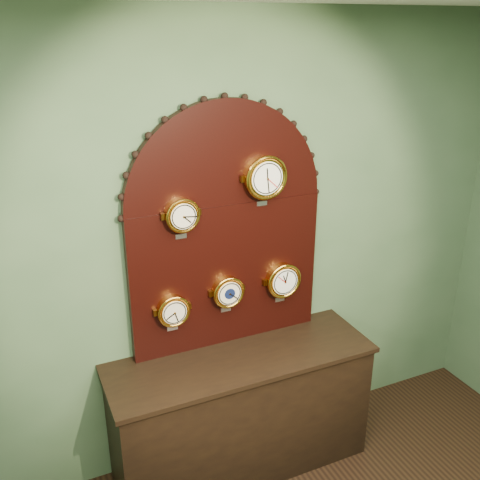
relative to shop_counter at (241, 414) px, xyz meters
name	(u,v)px	position (x,y,z in m)	size (l,w,h in m)	color
wall_back	(223,254)	(0.00, 0.27, 1.00)	(4.00, 4.00, 0.00)	#486545
shop_counter	(241,414)	(0.00, 0.00, 0.00)	(1.60, 0.50, 0.80)	black
display_board	(226,221)	(0.00, 0.22, 1.23)	(1.26, 0.06, 1.53)	black
roman_clock	(182,215)	(-0.29, 0.15, 1.33)	(0.20, 0.08, 0.25)	gold
arabic_clock	(265,177)	(0.22, 0.15, 1.48)	(0.26, 0.08, 0.31)	gold
hygrometer	(173,310)	(-0.37, 0.15, 0.75)	(0.20, 0.08, 0.25)	gold
barometer	(228,292)	(-0.02, 0.15, 0.80)	(0.20, 0.08, 0.25)	gold
tide_clock	(283,280)	(0.35, 0.15, 0.80)	(0.23, 0.08, 0.28)	gold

